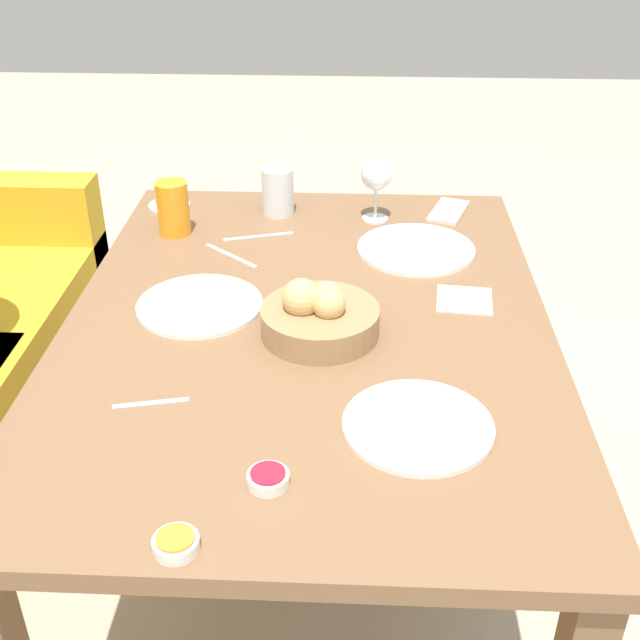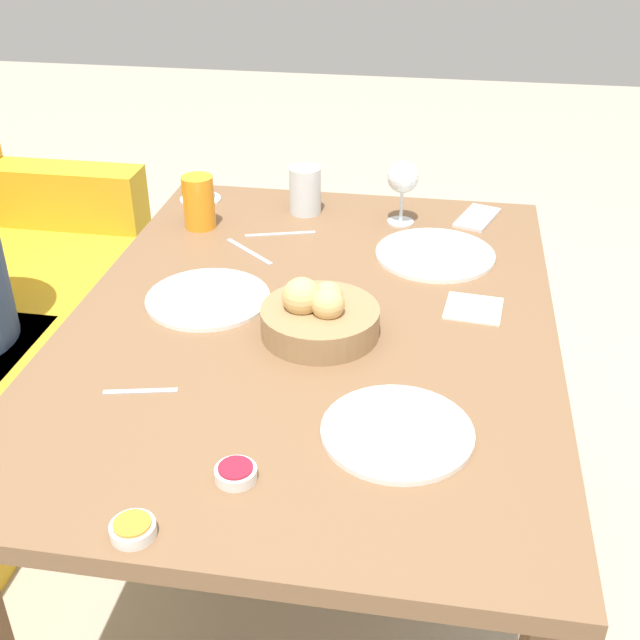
# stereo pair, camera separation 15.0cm
# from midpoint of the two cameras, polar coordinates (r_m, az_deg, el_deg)

# --- Properties ---
(ground_plane) EXTENTS (10.00, 10.00, 0.00)m
(ground_plane) POSITION_cam_midpoint_polar(r_m,az_deg,el_deg) (2.06, 1.69, -18.39)
(ground_plane) COLOR #A89E89
(dining_table) EXTENTS (1.31, 0.94, 0.76)m
(dining_table) POSITION_cam_midpoint_polar(r_m,az_deg,el_deg) (1.62, 2.04, -2.91)
(dining_table) COLOR brown
(dining_table) RESTS_ON ground_plane
(bread_basket) EXTENTS (0.22, 0.22, 0.11)m
(bread_basket) POSITION_cam_midpoint_polar(r_m,az_deg,el_deg) (1.49, 2.79, 0.20)
(bread_basket) COLOR #99754C
(bread_basket) RESTS_ON dining_table
(plate_near_left) EXTENTS (0.24, 0.24, 0.01)m
(plate_near_left) POSITION_cam_midpoint_polar(r_m,az_deg,el_deg) (1.28, 8.90, -7.98)
(plate_near_left) COLOR white
(plate_near_left) RESTS_ON dining_table
(plate_near_right) EXTENTS (0.27, 0.27, 0.01)m
(plate_near_right) POSITION_cam_midpoint_polar(r_m,az_deg,el_deg) (1.83, 10.53, 4.55)
(plate_near_right) COLOR white
(plate_near_right) RESTS_ON dining_table
(plate_far_center) EXTENTS (0.25, 0.25, 0.01)m
(plate_far_center) POSITION_cam_midpoint_polar(r_m,az_deg,el_deg) (1.63, -5.38, 1.46)
(plate_far_center) COLOR white
(plate_far_center) RESTS_ON dining_table
(juice_glass) EXTENTS (0.08, 0.08, 0.13)m
(juice_glass) POSITION_cam_midpoint_polar(r_m,az_deg,el_deg) (1.94, -6.42, 8.28)
(juice_glass) COLOR orange
(juice_glass) RESTS_ON dining_table
(water_tumbler) EXTENTS (0.08, 0.08, 0.12)m
(water_tumbler) POSITION_cam_midpoint_polar(r_m,az_deg,el_deg) (2.01, 1.09, 9.17)
(water_tumbler) COLOR silver
(water_tumbler) RESTS_ON dining_table
(wine_glass) EXTENTS (0.08, 0.08, 0.16)m
(wine_glass) POSITION_cam_midpoint_polar(r_m,az_deg,el_deg) (1.95, 8.15, 9.83)
(wine_glass) COLOR silver
(wine_glass) RESTS_ON dining_table
(coffee_cup) EXTENTS (0.11, 0.11, 0.06)m
(coffee_cup) POSITION_cam_midpoint_polar(r_m,az_deg,el_deg) (2.11, -6.52, 9.06)
(coffee_cup) COLOR white
(coffee_cup) RESTS_ON dining_table
(jam_bowl_berry) EXTENTS (0.06, 0.06, 0.02)m
(jam_bowl_berry) POSITION_cam_midpoint_polar(r_m,az_deg,el_deg) (1.18, -2.35, -10.95)
(jam_bowl_berry) COLOR white
(jam_bowl_berry) RESTS_ON dining_table
(jam_bowl_honey) EXTENTS (0.06, 0.06, 0.02)m
(jam_bowl_honey) POSITION_cam_midpoint_polar(r_m,az_deg,el_deg) (1.12, -9.34, -14.61)
(jam_bowl_honey) COLOR white
(jam_bowl_honey) RESTS_ON dining_table
(fork_silver) EXTENTS (0.06, 0.16, 0.00)m
(fork_silver) POSITION_cam_midpoint_polar(r_m,az_deg,el_deg) (1.91, -0.59, 6.08)
(fork_silver) COLOR #B7B7BC
(fork_silver) RESTS_ON dining_table
(knife_silver) EXTENTS (0.12, 0.13, 0.00)m
(knife_silver) POSITION_cam_midpoint_polar(r_m,az_deg,el_deg) (1.82, -2.72, 4.83)
(knife_silver) COLOR #B7B7BC
(knife_silver) RESTS_ON dining_table
(spoon_coffee) EXTENTS (0.04, 0.12, 0.00)m
(spoon_coffee) POSITION_cam_midpoint_polar(r_m,az_deg,el_deg) (1.37, -9.63, -5.12)
(spoon_coffee) COLOR #B7B7BC
(spoon_coffee) RESTS_ON dining_table
(napkin) EXTENTS (0.12, 0.12, 0.00)m
(napkin) POSITION_cam_midpoint_polar(r_m,az_deg,el_deg) (1.63, 13.46, 0.73)
(napkin) COLOR silver
(napkin) RESTS_ON dining_table
(cell_phone) EXTENTS (0.17, 0.12, 0.01)m
(cell_phone) POSITION_cam_midpoint_polar(r_m,az_deg,el_deg) (2.04, 13.21, 7.06)
(cell_phone) COLOR silver
(cell_phone) RESTS_ON dining_table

